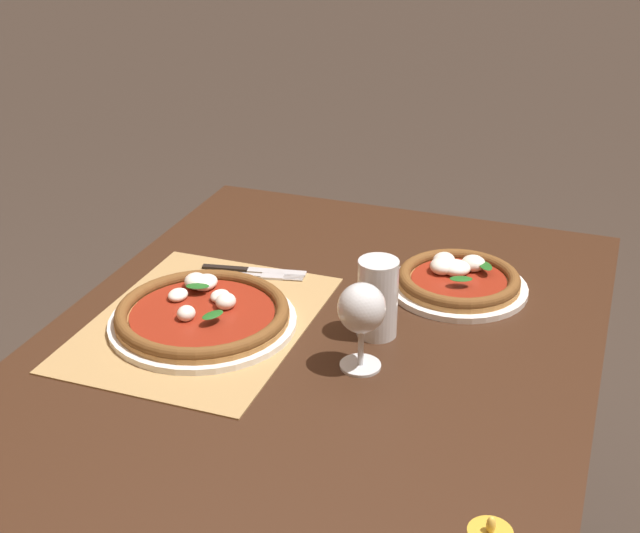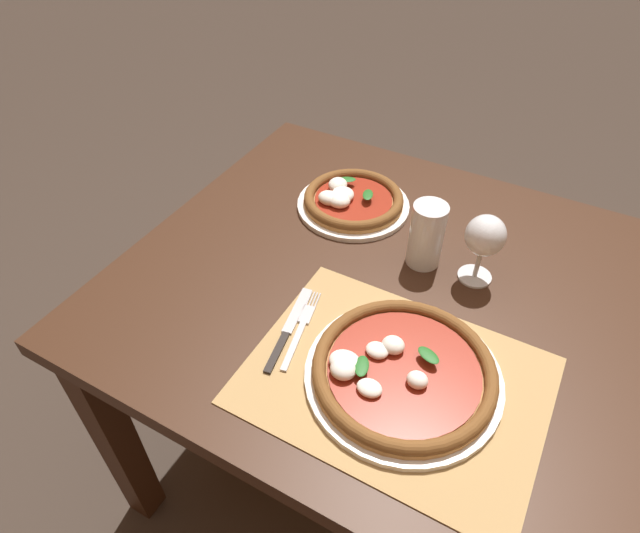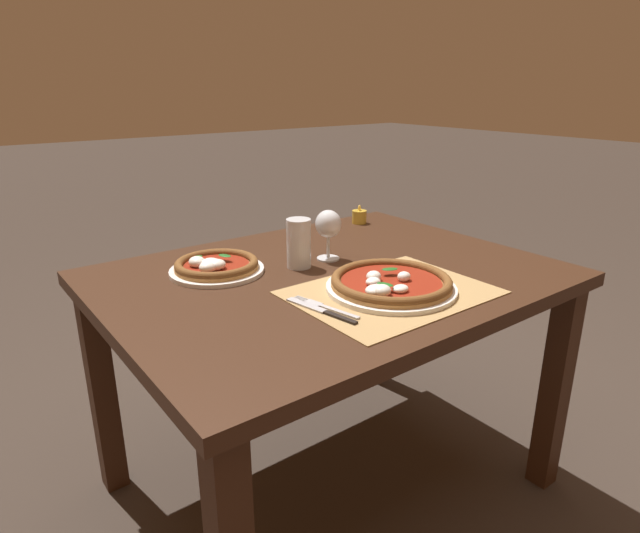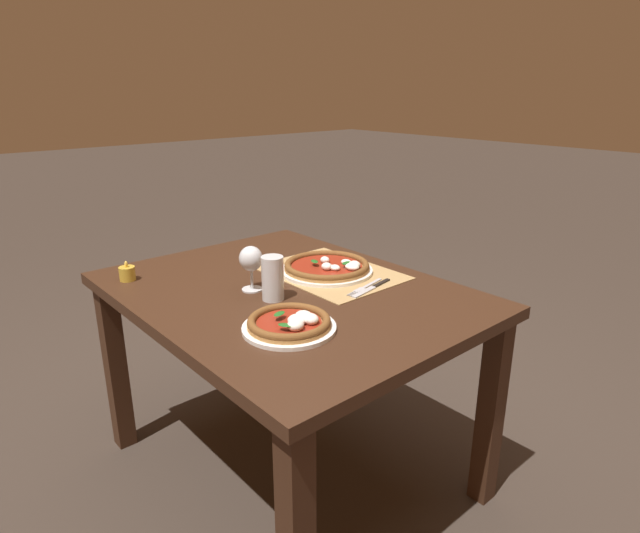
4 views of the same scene
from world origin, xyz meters
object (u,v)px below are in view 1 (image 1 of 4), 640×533
object	(u,v)px
pizza_far	(458,280)
pint_glass	(378,300)
pizza_near	(203,314)
knife	(254,270)
fork	(255,275)
wine_glass	(362,312)

from	to	relation	value
pizza_far	pint_glass	distance (m)	0.25
pizza_near	pizza_far	size ratio (longest dim) A/B	1.26
pint_glass	knife	distance (m)	0.35
fork	pizza_near	bearing A→B (deg)	-3.39
pizza_far	pint_glass	bearing A→B (deg)	-24.66
pint_glass	knife	size ratio (longest dim) A/B	0.68
pizza_near	fork	xyz separation A→B (m)	(-0.21, 0.01, -0.02)
pint_glass	fork	size ratio (longest dim) A/B	0.73
wine_glass	pint_glass	xyz separation A→B (m)	(-0.11, -0.01, -0.04)
pizza_near	knife	xyz separation A→B (m)	(-0.23, 0.00, -0.02)
pizza_near	fork	size ratio (longest dim) A/B	1.71
pizza_near	wine_glass	size ratio (longest dim) A/B	2.20
pint_glass	knife	xyz separation A→B (m)	(-0.15, -0.30, -0.06)
wine_glass	pint_glass	bearing A→B (deg)	-177.27
pizza_near	pizza_far	xyz separation A→B (m)	(-0.30, 0.41, -0.00)
knife	pizza_far	bearing A→B (deg)	99.65
pizza_far	fork	size ratio (longest dim) A/B	1.35
pizza_near	pint_glass	bearing A→B (deg)	104.17
pizza_far	fork	distance (m)	0.40
wine_glass	knife	size ratio (longest dim) A/B	0.72
pizza_far	pint_glass	xyz separation A→B (m)	(0.22, -0.10, 0.05)
pizza_far	fork	world-z (taller)	pizza_far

